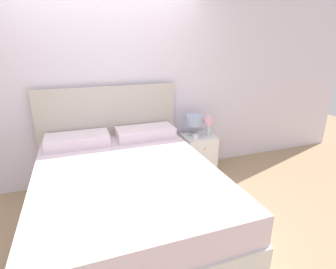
{
  "coord_description": "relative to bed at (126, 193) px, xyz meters",
  "views": [
    {
      "loc": [
        -0.39,
        -3.39,
        1.8
      ],
      "look_at": [
        0.61,
        -0.6,
        0.77
      ],
      "focal_mm": 28.0,
      "sensor_mm": 36.0,
      "label": 1
    }
  ],
  "objects": [
    {
      "name": "nightstand",
      "position": [
        1.22,
        0.81,
        -0.06
      ],
      "size": [
        0.44,
        0.41,
        0.55
      ],
      "color": "white",
      "rests_on": "ground_plane"
    },
    {
      "name": "bed",
      "position": [
        0.0,
        0.0,
        0.0
      ],
      "size": [
        1.79,
        2.19,
        1.29
      ],
      "color": "white",
      "rests_on": "ground_plane"
    },
    {
      "name": "ground_plane",
      "position": [
        0.0,
        1.02,
        -0.34
      ],
      "size": [
        12.0,
        12.0,
        0.0
      ],
      "primitive_type": "plane",
      "color": "tan"
    },
    {
      "name": "wall_back",
      "position": [
        0.0,
        1.09,
        0.96
      ],
      "size": [
        8.0,
        0.06,
        2.6
      ],
      "color": "white",
      "rests_on": "ground_plane"
    },
    {
      "name": "teacup",
      "position": [
        1.12,
        0.71,
        0.24
      ],
      "size": [
        0.13,
        0.13,
        0.06
      ],
      "color": "white",
      "rests_on": "nightstand"
    },
    {
      "name": "table_lamp",
      "position": [
        1.15,
        0.85,
        0.43
      ],
      "size": [
        0.23,
        0.23,
        0.3
      ],
      "color": "#A8B2BC",
      "rests_on": "nightstand"
    },
    {
      "name": "flower_vase",
      "position": [
        1.36,
        0.8,
        0.41
      ],
      "size": [
        0.16,
        0.16,
        0.3
      ],
      "color": "silver",
      "rests_on": "nightstand"
    }
  ]
}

